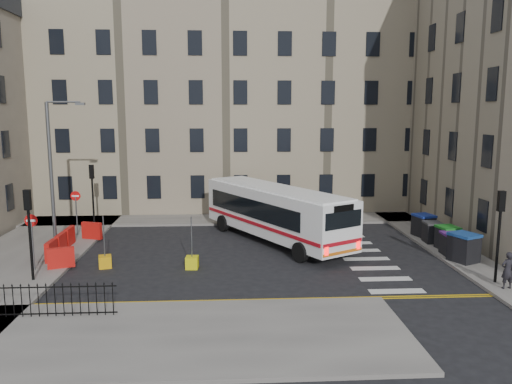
{
  "coord_description": "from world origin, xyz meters",
  "views": [
    {
      "loc": [
        -3.22,
        -26.06,
        7.59
      ],
      "look_at": [
        -1.57,
        2.58,
        3.0
      ],
      "focal_mm": 35.0,
      "sensor_mm": 36.0,
      "label": 1
    }
  ],
  "objects": [
    {
      "name": "pavement_west",
      "position": [
        -14.0,
        1.0,
        0.07
      ],
      "size": [
        6.0,
        22.0,
        0.15
      ],
      "primitive_type": "cube",
      "color": "slate",
      "rests_on": "ground"
    },
    {
      "name": "pavement_east",
      "position": [
        9.0,
        4.0,
        0.07
      ],
      "size": [
        2.4,
        26.0,
        0.15
      ],
      "primitive_type": "cube",
      "color": "slate",
      "rests_on": "ground"
    },
    {
      "name": "wheelie_bin_b",
      "position": [
        8.53,
        -1.13,
        0.74
      ],
      "size": [
        0.96,
        1.1,
        1.17
      ],
      "rotation": [
        0.0,
        0.0,
        -0.04
      ],
      "color": "black",
      "rests_on": "pavement_east"
    },
    {
      "name": "roadworks_barriers",
      "position": [
        -11.84,
        0.5,
        0.65
      ],
      "size": [
        1.66,
        6.26,
        1.0
      ],
      "color": "red",
      "rests_on": "pavement_west"
    },
    {
      "name": "pavement_north",
      "position": [
        -6.0,
        8.6,
        0.07
      ],
      "size": [
        36.0,
        3.2,
        0.15
      ],
      "primitive_type": "cube",
      "color": "slate",
      "rests_on": "ground"
    },
    {
      "name": "bollard_chevron",
      "position": [
        -5.0,
        -2.29,
        0.3
      ],
      "size": [
        0.64,
        0.64,
        0.6
      ],
      "primitive_type": "cube",
      "rotation": [
        0.0,
        0.0,
        -0.07
      ],
      "color": "yellow",
      "rests_on": "ground"
    },
    {
      "name": "wheelie_bin_c",
      "position": [
        8.83,
        -0.07,
        0.79
      ],
      "size": [
        1.17,
        1.3,
        1.27
      ],
      "rotation": [
        0.0,
        0.0,
        0.16
      ],
      "color": "black",
      "rests_on": "pavement_east"
    },
    {
      "name": "no_entry_south",
      "position": [
        -12.5,
        -2.5,
        2.08
      ],
      "size": [
        0.6,
        0.08,
        3.0
      ],
      "color": "#595B5E",
      "rests_on": "pavement_west"
    },
    {
      "name": "pedestrian",
      "position": [
        8.64,
        -6.32,
        0.96
      ],
      "size": [
        0.63,
        0.46,
        1.61
      ],
      "primitive_type": "imported",
      "rotation": [
        0.0,
        0.0,
        3.27
      ],
      "color": "black",
      "rests_on": "pavement_east"
    },
    {
      "name": "terrace_north",
      "position": [
        -7.0,
        15.5,
        8.62
      ],
      "size": [
        38.3,
        10.8,
        17.2
      ],
      "color": "gray",
      "rests_on": "ground"
    },
    {
      "name": "traffic_light_east",
      "position": [
        8.6,
        -5.5,
        2.87
      ],
      "size": [
        0.28,
        0.22,
        4.1
      ],
      "color": "black",
      "rests_on": "pavement_east"
    },
    {
      "name": "iron_railings",
      "position": [
        -11.25,
        -8.2,
        0.75
      ],
      "size": [
        7.8,
        0.04,
        1.2
      ],
      "color": "black",
      "rests_on": "pavement_sw"
    },
    {
      "name": "streetlamp",
      "position": [
        -13.0,
        2.0,
        4.34
      ],
      "size": [
        0.5,
        0.22,
        8.14
      ],
      "color": "#595B5E",
      "rests_on": "pavement_west"
    },
    {
      "name": "wheelie_bin_e",
      "position": [
        8.65,
        2.9,
        0.82
      ],
      "size": [
        1.3,
        1.41,
        1.32
      ],
      "rotation": [
        0.0,
        0.0,
        0.24
      ],
      "color": "black",
      "rests_on": "pavement_east"
    },
    {
      "name": "no_entry_north",
      "position": [
        -12.5,
        4.5,
        2.08
      ],
      "size": [
        0.6,
        0.08,
        3.0
      ],
      "color": "#595B5E",
      "rests_on": "pavement_west"
    },
    {
      "name": "wheelie_bin_a",
      "position": [
        8.64,
        -2.37,
        0.87
      ],
      "size": [
        1.57,
        1.65,
        1.44
      ],
      "rotation": [
        0.0,
        0.0,
        0.43
      ],
      "color": "black",
      "rests_on": "pavement_east"
    },
    {
      "name": "traffic_light_nw",
      "position": [
        -12.0,
        6.5,
        2.87
      ],
      "size": [
        0.28,
        0.22,
        4.1
      ],
      "color": "black",
      "rests_on": "pavement_west"
    },
    {
      "name": "bollard_yellow",
      "position": [
        -9.3,
        -1.92,
        0.3
      ],
      "size": [
        0.73,
        0.73,
        0.6
      ],
      "primitive_type": "cube",
      "rotation": [
        0.0,
        0.0,
        0.25
      ],
      "color": "#E7A20C",
      "rests_on": "ground"
    },
    {
      "name": "traffic_light_sw",
      "position": [
        -12.0,
        -4.0,
        2.87
      ],
      "size": [
        0.28,
        0.22,
        4.1
      ],
      "color": "black",
      "rests_on": "pavement_west"
    },
    {
      "name": "ground",
      "position": [
        0.0,
        0.0,
        0.0
      ],
      "size": [
        120.0,
        120.0,
        0.0
      ],
      "primitive_type": "plane",
      "color": "black",
      "rests_on": "ground"
    },
    {
      "name": "bus",
      "position": [
        -0.46,
        2.63,
        1.84
      ],
      "size": [
        8.07,
        11.45,
        3.18
      ],
      "rotation": [
        0.0,
        0.0,
        0.52
      ],
      "color": "white",
      "rests_on": "ground"
    },
    {
      "name": "pavement_sw",
      "position": [
        -7.0,
        -10.0,
        0.07
      ],
      "size": [
        20.0,
        6.0,
        0.15
      ],
      "primitive_type": "cube",
      "color": "slate",
      "rests_on": "ground"
    },
    {
      "name": "wheelie_bin_d",
      "position": [
        8.58,
        1.38,
        0.75
      ],
      "size": [
        0.99,
        1.12,
        1.19
      ],
      "rotation": [
        0.0,
        0.0,
        -0.04
      ],
      "color": "black",
      "rests_on": "pavement_east"
    }
  ]
}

